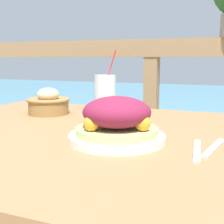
{
  "coord_description": "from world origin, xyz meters",
  "views": [
    {
      "loc": [
        0.42,
        -0.82,
        0.97
      ],
      "look_at": [
        0.08,
        0.02,
        0.82
      ],
      "focal_mm": 50.0,
      "sensor_mm": 36.0,
      "label": 1
    }
  ],
  "objects": [
    {
      "name": "salad_plate",
      "position": [
        0.13,
        -0.08,
        0.81
      ],
      "size": [
        0.25,
        0.25,
        0.12
      ],
      "color": "white",
      "rests_on": "patio_table"
    },
    {
      "name": "railing_fence",
      "position": [
        0.0,
        0.78,
        0.81
      ],
      "size": [
        2.8,
        0.08,
        1.08
      ],
      "color": "#937551",
      "rests_on": "ground_plane"
    },
    {
      "name": "patio_table",
      "position": [
        0.0,
        0.0,
        0.67
      ],
      "size": [
        1.22,
        0.99,
        0.76
      ],
      "color": "#997047",
      "rests_on": "ground_plane"
    },
    {
      "name": "bread_basket",
      "position": [
        -0.27,
        0.22,
        0.8
      ],
      "size": [
        0.17,
        0.17,
        0.1
      ],
      "color": "olive",
      "rests_on": "patio_table"
    },
    {
      "name": "knife",
      "position": [
        0.38,
        -0.05,
        0.76
      ],
      "size": [
        0.04,
        0.18,
        0.0
      ],
      "color": "silver",
      "rests_on": "patio_table"
    },
    {
      "name": "fork",
      "position": [
        0.34,
        -0.09,
        0.76
      ],
      "size": [
        0.04,
        0.18,
        0.0
      ],
      "color": "silver",
      "rests_on": "patio_table"
    },
    {
      "name": "drink_glass",
      "position": [
        -0.01,
        0.19,
        0.84
      ],
      "size": [
        0.08,
        0.08,
        0.25
      ],
      "color": "silver",
      "rests_on": "patio_table"
    },
    {
      "name": "sea_backdrop",
      "position": [
        0.0,
        3.28,
        0.25
      ],
      "size": [
        12.0,
        4.0,
        0.5
      ],
      "color": "#568EA8",
      "rests_on": "ground_plane"
    }
  ]
}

